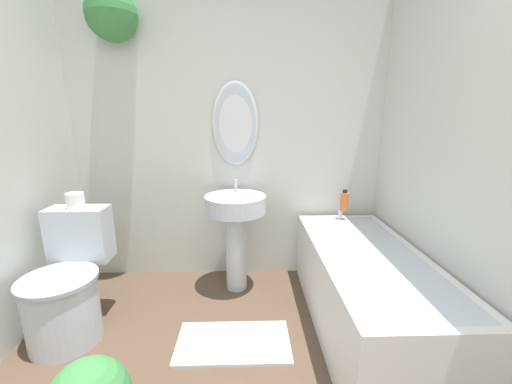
# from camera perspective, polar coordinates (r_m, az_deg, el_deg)

# --- Properties ---
(wall_back) EXTENTS (2.64, 0.36, 2.40)m
(wall_back) POSITION_cam_1_polar(r_m,az_deg,el_deg) (2.61, -7.09, 12.17)
(wall_back) COLOR silver
(wall_back) RESTS_ON ground_plane
(wall_right) EXTENTS (0.06, 2.40, 2.40)m
(wall_right) POSITION_cam_1_polar(r_m,az_deg,el_deg) (1.85, 36.57, 5.94)
(wall_right) COLOR silver
(wall_right) RESTS_ON ground_plane
(toilet) EXTENTS (0.44, 0.61, 0.77)m
(toilet) POSITION_cam_1_polar(r_m,az_deg,el_deg) (2.36, -31.05, -14.74)
(toilet) COLOR silver
(toilet) RESTS_ON ground_plane
(pedestal_sink) EXTENTS (0.47, 0.47, 0.87)m
(pedestal_sink) POSITION_cam_1_polar(r_m,az_deg,el_deg) (2.45, -3.71, -5.43)
(pedestal_sink) COLOR silver
(pedestal_sink) RESTS_ON ground_plane
(bathtub) EXTENTS (0.65, 1.51, 0.61)m
(bathtub) POSITION_cam_1_polar(r_m,az_deg,el_deg) (2.22, 19.50, -16.34)
(bathtub) COLOR silver
(bathtub) RESTS_ON ground_plane
(shampoo_bottle) EXTENTS (0.07, 0.07, 0.17)m
(shampoo_bottle) POSITION_cam_1_polar(r_m,az_deg,el_deg) (2.64, 15.78, -1.58)
(shampoo_bottle) COLOR #DB6633
(shampoo_bottle) RESTS_ON bathtub
(bath_mat) EXTENTS (0.69, 0.38, 0.02)m
(bath_mat) POSITION_cam_1_polar(r_m,az_deg,el_deg) (2.14, -4.13, -25.62)
(bath_mat) COLOR silver
(bath_mat) RESTS_ON ground_plane
(toilet_paper_roll) EXTENTS (0.11, 0.11, 0.10)m
(toilet_paper_roll) POSITION_cam_1_polar(r_m,az_deg,el_deg) (2.37, -30.01, -1.34)
(toilet_paper_roll) COLOR white
(toilet_paper_roll) RESTS_ON toilet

